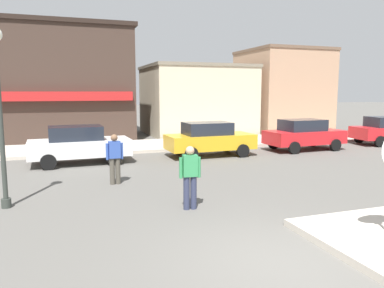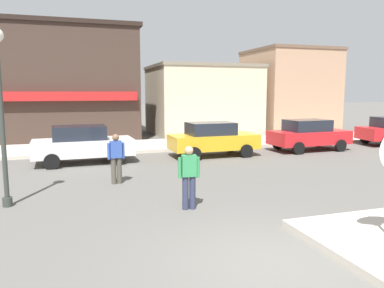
{
  "view_description": "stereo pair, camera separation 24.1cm",
  "coord_description": "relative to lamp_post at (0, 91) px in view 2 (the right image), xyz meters",
  "views": [
    {
      "loc": [
        -3.52,
        -5.23,
        2.95
      ],
      "look_at": [
        -0.15,
        4.5,
        1.5
      ],
      "focal_mm": 35.0,
      "sensor_mm": 36.0,
      "label": 1
    },
    {
      "loc": [
        -3.29,
        -5.31,
        2.95
      ],
      "look_at": [
        -0.15,
        4.5,
        1.5
      ],
      "focal_mm": 35.0,
      "sensor_mm": 36.0,
      "label": 2
    }
  ],
  "objects": [
    {
      "name": "parked_car_second",
      "position": [
        7.78,
        5.52,
        -2.15
      ],
      "size": [
        4.03,
        1.94,
        1.56
      ],
      "color": "gold",
      "rests_on": "ground"
    },
    {
      "name": "pedestrian_crossing_far",
      "position": [
        4.41,
        -1.64,
        -2.09
      ],
      "size": [
        0.56,
        0.26,
        1.61
      ],
      "color": "#2D334C",
      "rests_on": "ground"
    },
    {
      "name": "pedestrian_crossing_near",
      "position": [
        2.97,
        1.59,
        -2.09
      ],
      "size": [
        0.55,
        0.24,
        1.61
      ],
      "color": "#4C473D",
      "rests_on": "ground"
    },
    {
      "name": "parked_car_third",
      "position": [
        12.96,
        5.6,
        -2.15
      ],
      "size": [
        4.07,
        2.02,
        1.56
      ],
      "color": "red",
      "rests_on": "ground"
    },
    {
      "name": "building_corner_shop",
      "position": [
        0.35,
        15.1,
        0.46
      ],
      "size": [
        10.66,
        8.19,
        6.84
      ],
      "color": "#3D2D26",
      "rests_on": "ground"
    },
    {
      "name": "ground_plane",
      "position": [
        4.98,
        -5.06,
        -2.96
      ],
      "size": [
        160.0,
        160.0,
        0.0
      ],
      "primitive_type": "plane",
      "color": "#5B5954"
    },
    {
      "name": "kerb_far",
      "position": [
        4.98,
        9.25,
        -2.88
      ],
      "size": [
        80.0,
        4.0,
        0.15
      ],
      "primitive_type": "cube",
      "color": "beige",
      "rests_on": "ground"
    },
    {
      "name": "building_storefront_left_near",
      "position": [
        10.4,
        14.63,
        -0.59
      ],
      "size": [
        6.99,
        6.26,
        4.72
      ],
      "color": "beige",
      "rests_on": "ground"
    },
    {
      "name": "parked_car_nearest",
      "position": [
        2.04,
        5.52,
        -2.15
      ],
      "size": [
        4.06,
        1.99,
        1.56
      ],
      "color": "white",
      "rests_on": "ground"
    },
    {
      "name": "building_storefront_left_mid",
      "position": [
        17.14,
        14.29,
        0.05
      ],
      "size": [
        5.64,
        5.7,
        6.0
      ],
      "color": "tan",
      "rests_on": "ground"
    },
    {
      "name": "lamp_post",
      "position": [
        0.0,
        0.0,
        0.0
      ],
      "size": [
        0.36,
        0.36,
        4.54
      ],
      "color": "#333833",
      "rests_on": "ground"
    }
  ]
}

